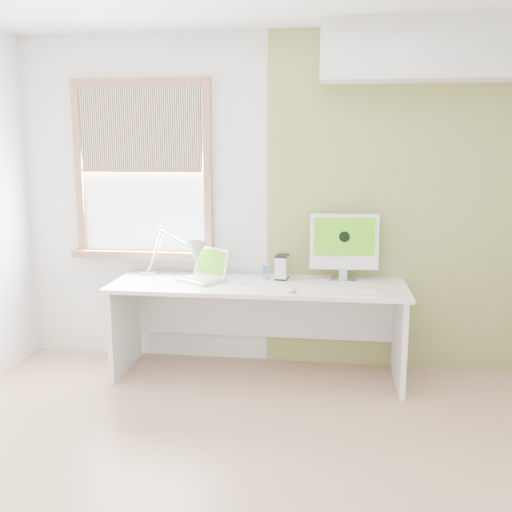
% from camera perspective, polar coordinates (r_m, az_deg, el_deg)
% --- Properties ---
extents(room, '(4.04, 3.54, 2.64)m').
position_cam_1_polar(room, '(2.91, -2.67, 2.04)').
color(room, tan).
rests_on(room, ground).
extents(accent_wall, '(2.00, 0.02, 2.60)m').
position_cam_1_polar(accent_wall, '(4.62, 13.57, 4.92)').
color(accent_wall, olive).
rests_on(accent_wall, room).
extents(soffit, '(1.60, 0.40, 0.42)m').
position_cam_1_polar(soffit, '(4.51, 17.11, 18.65)').
color(soffit, white).
rests_on(soffit, room).
extents(window, '(1.20, 0.14, 1.42)m').
position_cam_1_polar(window, '(4.80, -10.99, 8.15)').
color(window, '#9C664C').
rests_on(window, room).
extents(desk, '(2.20, 0.70, 0.73)m').
position_cam_1_polar(desk, '(4.48, 0.29, -4.93)').
color(desk, silver).
rests_on(desk, room).
extents(desk_lamp, '(0.61, 0.36, 0.36)m').
position_cam_1_polar(desk_lamp, '(4.54, -6.77, 0.22)').
color(desk_lamp, silver).
rests_on(desk_lamp, desk).
extents(laptop, '(0.44, 0.42, 0.24)m').
position_cam_1_polar(laptop, '(4.49, -5.00, -1.58)').
color(laptop, silver).
rests_on(laptop, desk).
extents(phone_dock, '(0.08, 0.08, 0.12)m').
position_cam_1_polar(phone_dock, '(4.51, 0.90, -1.84)').
color(phone_dock, silver).
rests_on(phone_dock, desk).
extents(external_drive, '(0.10, 0.15, 0.19)m').
position_cam_1_polar(external_drive, '(4.50, 2.56, -1.08)').
color(external_drive, silver).
rests_on(external_drive, desk).
extents(imac, '(0.52, 0.18, 0.51)m').
position_cam_1_polar(imac, '(4.49, 8.57, 1.25)').
color(imac, silver).
rests_on(imac, desk).
extents(keyboard, '(0.43, 0.13, 0.02)m').
position_cam_1_polar(keyboard, '(4.13, 8.88, -3.47)').
color(keyboard, white).
rests_on(keyboard, desk).
extents(mouse, '(0.09, 0.12, 0.03)m').
position_cam_1_polar(mouse, '(4.12, 3.42, -3.32)').
color(mouse, white).
rests_on(mouse, desk).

